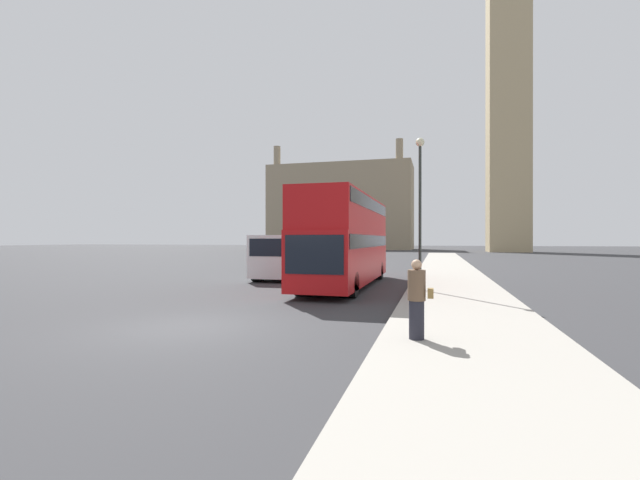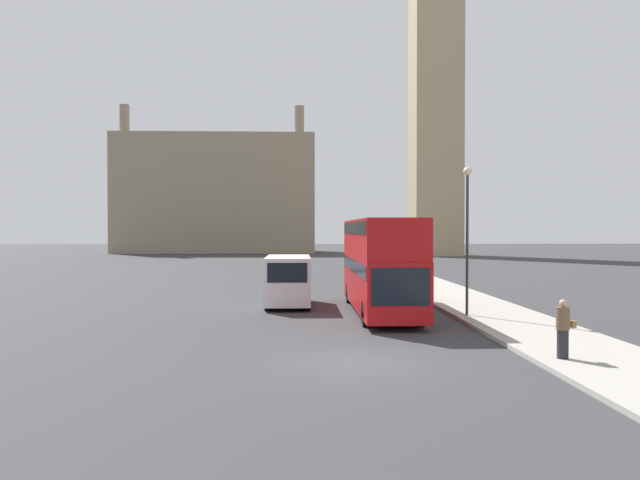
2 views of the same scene
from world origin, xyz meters
TOP-DOWN VIEW (x-y plane):
  - ground_plane at (0.00, 0.00)m, footprint 300.00×300.00m
  - sidewalk_strip at (6.99, 0.00)m, footprint 3.98×120.00m
  - clock_tower at (18.65, 73.86)m, footprint 7.48×7.65m
  - building_block_distant at (-15.41, 88.23)m, footprint 32.77×13.03m
  - red_double_decker_bus at (2.03, 10.50)m, footprint 2.49×11.41m
  - white_van at (-2.22, 13.14)m, footprint 2.19×5.15m
  - pedestrian at (5.82, -0.44)m, footprint 0.53×0.37m
  - street_lamp at (5.55, 8.65)m, footprint 0.36×0.36m
  - parked_sedan at (-2.78, 40.15)m, footprint 1.83×4.62m

SIDE VIEW (x-z plane):
  - ground_plane at x=0.00m, z-range 0.00..0.00m
  - sidewalk_strip at x=6.99m, z-range 0.00..0.15m
  - parked_sedan at x=-2.78m, z-range -0.07..1.41m
  - pedestrian at x=5.82m, z-range 0.15..1.83m
  - white_van at x=-2.22m, z-range 0.09..2.57m
  - red_double_decker_bus at x=2.03m, z-range 0.25..4.52m
  - street_lamp at x=5.55m, z-range 1.08..7.44m
  - building_block_distant at x=-15.41m, z-range -2.11..21.63m
  - clock_tower at x=18.65m, z-range 0.86..71.98m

